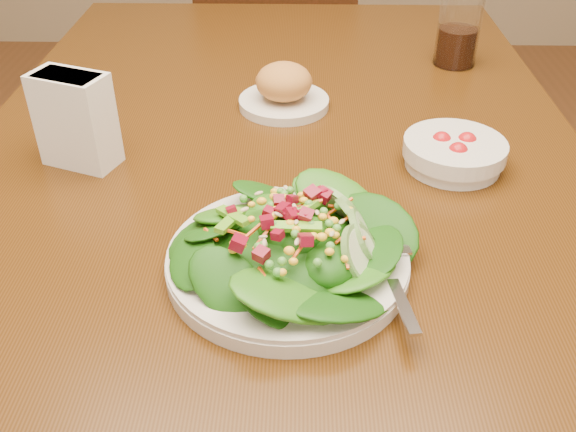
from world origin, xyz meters
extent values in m
cube|color=#45280E|center=(0.00, 0.00, 0.73)|extent=(0.90, 1.40, 0.04)
cylinder|color=#3E1B0D|center=(-0.39, 0.64, 0.35)|extent=(0.07, 0.07, 0.71)
cylinder|color=#3E1B0D|center=(0.39, 0.64, 0.35)|extent=(0.07, 0.07, 0.71)
cube|color=#3E1B0D|center=(-0.01, 1.16, 0.48)|extent=(0.52, 0.52, 0.04)
cylinder|color=#3E1B0D|center=(0.21, 1.34, 0.23)|extent=(0.04, 0.04, 0.46)
cylinder|color=#3E1B0D|center=(-0.18, 1.39, 0.23)|extent=(0.04, 0.04, 0.46)
cylinder|color=#3E1B0D|center=(0.16, 0.94, 0.23)|extent=(0.04, 0.04, 0.46)
cylinder|color=#3E1B0D|center=(-0.23, 0.99, 0.23)|extent=(0.04, 0.04, 0.46)
cylinder|color=silver|center=(0.02, -0.25, 0.76)|extent=(0.26, 0.26, 0.02)
ellipsoid|color=#0D330B|center=(0.02, -0.25, 0.79)|extent=(0.18, 0.18, 0.04)
cube|color=silver|center=(0.13, -0.28, 0.77)|extent=(0.05, 0.18, 0.01)
cylinder|color=silver|center=(0.01, 0.15, 0.76)|extent=(0.14, 0.14, 0.01)
ellipsoid|color=#AE7041|center=(0.01, 0.15, 0.79)|extent=(0.09, 0.09, 0.06)
cylinder|color=silver|center=(0.24, -0.03, 0.77)|extent=(0.14, 0.14, 0.04)
sphere|color=red|center=(0.26, -0.02, 0.78)|extent=(0.03, 0.03, 0.03)
sphere|color=red|center=(0.23, -0.02, 0.78)|extent=(0.03, 0.03, 0.03)
sphere|color=red|center=(0.24, -0.05, 0.78)|extent=(0.03, 0.03, 0.03)
cylinder|color=silver|center=(0.32, 0.34, 0.82)|extent=(0.08, 0.08, 0.13)
cylinder|color=black|center=(0.32, 0.34, 0.78)|extent=(0.07, 0.07, 0.07)
cube|color=white|center=(-0.27, -0.03, 0.81)|extent=(0.11, 0.09, 0.13)
cube|color=white|center=(-0.27, -0.03, 0.82)|extent=(0.09, 0.07, 0.11)
camera|label=1|loc=(0.03, -0.80, 1.20)|focal=40.00mm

